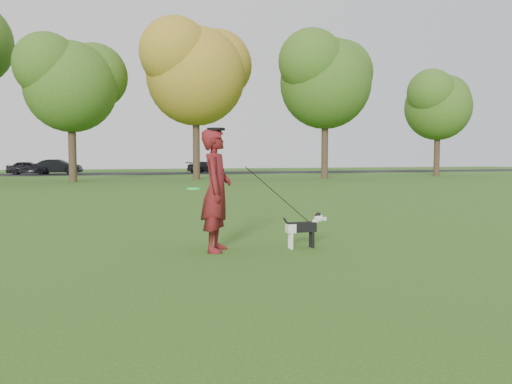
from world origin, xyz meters
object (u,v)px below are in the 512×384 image
object	(u,v)px
dog	(305,226)
man	(216,190)
car_left	(28,168)
car_right	(206,167)
car_mid	(58,167)

from	to	relation	value
dog	man	bearing A→B (deg)	173.54
man	car_left	bearing A→B (deg)	34.03
man	car_right	size ratio (longest dim) A/B	0.53
car_left	car_mid	distance (m)	2.45
dog	car_left	distance (m)	41.01
man	car_right	bearing A→B (deg)	11.47
car_left	car_mid	xyz separation A→B (m)	(2.45, 0.00, 0.07)
man	car_left	xyz separation A→B (m)	(-7.88, 39.76, -0.39)
man	car_left	size ratio (longest dim) A/B	0.57
dog	car_mid	bearing A→B (deg)	99.83
car_mid	man	bearing A→B (deg)	-158.82
car_left	car_right	size ratio (longest dim) A/B	0.92
car_left	car_right	xyz separation A→B (m)	(15.86, 0.00, -0.04)
dog	car_left	xyz separation A→B (m)	(-9.37, 39.93, 0.24)
man	car_right	world-z (taller)	man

